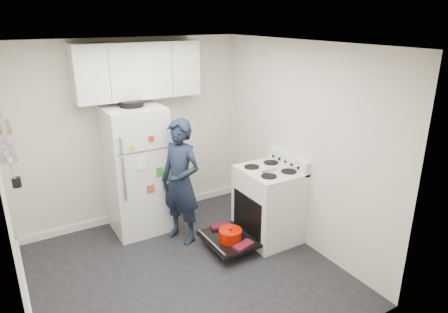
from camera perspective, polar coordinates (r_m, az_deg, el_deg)
room at (r=4.17m, az=-6.72°, el=-2.43°), size 3.21×3.21×2.51m
electric_range at (r=5.18m, az=6.27°, el=-6.87°), size 0.66×0.76×1.10m
open_oven_door at (r=5.00m, az=0.76°, el=-11.45°), size 0.55×0.73×0.22m
refrigerator at (r=5.36m, az=-12.36°, el=-1.80°), size 0.72×0.74×1.76m
upper_cabinets at (r=5.27m, az=-12.23°, el=11.93°), size 1.60×0.33×0.70m
wall_shelf_rack at (r=4.16m, az=-28.83°, el=1.96°), size 0.14×0.60×0.61m
person at (r=5.00m, az=-6.20°, el=-3.63°), size 0.59×0.69×1.60m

